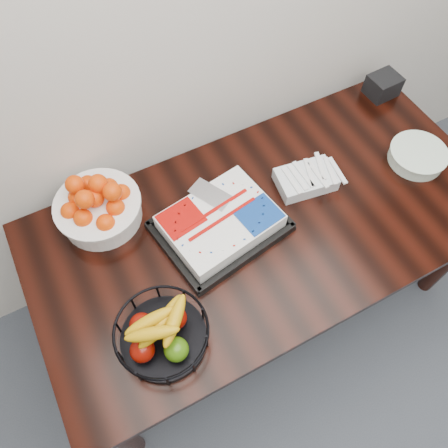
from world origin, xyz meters
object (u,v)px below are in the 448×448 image
fruit_basket (162,334)px  tangerine_bowl (97,204)px  table (267,232)px  plate_stack (417,156)px  napkin_box (383,85)px  cake_tray (220,223)px

fruit_basket → tangerine_bowl: bearing=92.0°
table → plate_stack: 0.69m
tangerine_bowl → napkin_box: tangerine_bowl is taller
table → fruit_basket: size_ratio=6.03×
fruit_basket → table: bearing=23.6°
tangerine_bowl → plate_stack: size_ratio=1.37×
plate_stack → fruit_basket: bearing=-170.5°
table → tangerine_bowl: size_ratio=5.64×
plate_stack → napkin_box: bearing=72.8°
tangerine_bowl → fruit_basket: 0.54m
fruit_basket → plate_stack: bearing=9.5°
fruit_basket → plate_stack: (1.22, 0.20, -0.04)m
tangerine_bowl → fruit_basket: bearing=-88.0°
cake_tray → fruit_basket: fruit_basket is taller
fruit_basket → napkin_box: size_ratio=2.27×
table → fruit_basket: bearing=-156.4°
cake_tray → napkin_box: size_ratio=3.78×
cake_tray → plate_stack: 0.87m
napkin_box → fruit_basket: bearing=-156.4°
fruit_basket → cake_tray: bearing=39.0°
table → napkin_box: 0.88m
tangerine_bowl → fruit_basket: size_ratio=1.07×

